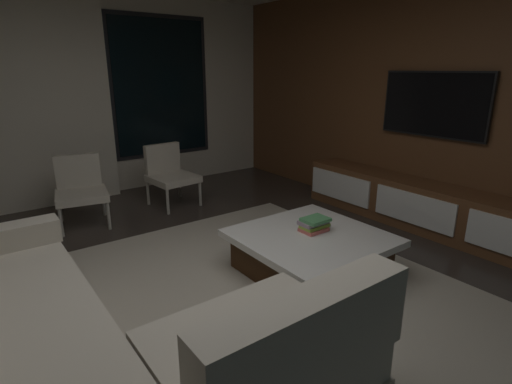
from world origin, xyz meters
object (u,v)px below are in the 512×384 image
(accent_chair_near_window, at_px, (169,172))
(media_console, at_px, (429,209))
(sectional_couch, at_px, (80,354))
(mounted_tv, at_px, (434,104))
(coffee_table, at_px, (310,253))
(accent_chair_by_curtain, at_px, (80,187))
(book_stack_on_coffee_table, at_px, (314,224))

(accent_chair_near_window, distance_m, media_console, 3.16)
(sectional_couch, height_order, mounted_tv, mounted_tv)
(coffee_table, bearing_deg, accent_chair_by_curtain, 117.40)
(coffee_table, relative_size, accent_chair_by_curtain, 1.49)
(mounted_tv, bearing_deg, coffee_table, -176.04)
(coffee_table, bearing_deg, mounted_tv, 3.96)
(book_stack_on_coffee_table, bearing_deg, accent_chair_near_window, 95.51)
(sectional_couch, xyz_separation_m, book_stack_on_coffee_table, (2.05, 0.36, 0.13))
(accent_chair_near_window, xyz_separation_m, mounted_tv, (2.05, -2.35, 0.92))
(media_console, distance_m, mounted_tv, 1.13)
(accent_chair_near_window, bearing_deg, sectional_couch, -123.03)
(book_stack_on_coffee_table, relative_size, mounted_tv, 0.21)
(coffee_table, distance_m, accent_chair_near_window, 2.50)
(sectional_couch, bearing_deg, mounted_tv, 6.48)
(sectional_couch, height_order, accent_chair_by_curtain, sectional_couch)
(book_stack_on_coffee_table, height_order, accent_chair_near_window, accent_chair_near_window)
(sectional_couch, relative_size, accent_chair_near_window, 3.21)
(sectional_couch, xyz_separation_m, accent_chair_near_window, (1.81, 2.79, 0.14))
(accent_chair_near_window, relative_size, media_console, 0.25)
(mounted_tv, bearing_deg, accent_chair_by_curtain, 143.89)
(sectional_couch, relative_size, accent_chair_by_curtain, 3.21)
(accent_chair_near_window, height_order, mounted_tv, mounted_tv)
(media_console, relative_size, mounted_tv, 2.57)
(book_stack_on_coffee_table, bearing_deg, sectional_couch, -170.08)
(sectional_couch, height_order, media_console, sectional_couch)
(coffee_table, height_order, accent_chair_near_window, accent_chair_near_window)
(accent_chair_by_curtain, distance_m, media_console, 3.90)
(coffee_table, xyz_separation_m, accent_chair_by_curtain, (-1.26, 2.44, 0.25))
(accent_chair_near_window, relative_size, accent_chair_by_curtain, 1.00)
(book_stack_on_coffee_table, xyz_separation_m, media_console, (1.63, -0.12, -0.17))
(sectional_couch, bearing_deg, media_console, 3.74)
(accent_chair_by_curtain, bearing_deg, mounted_tv, -36.11)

